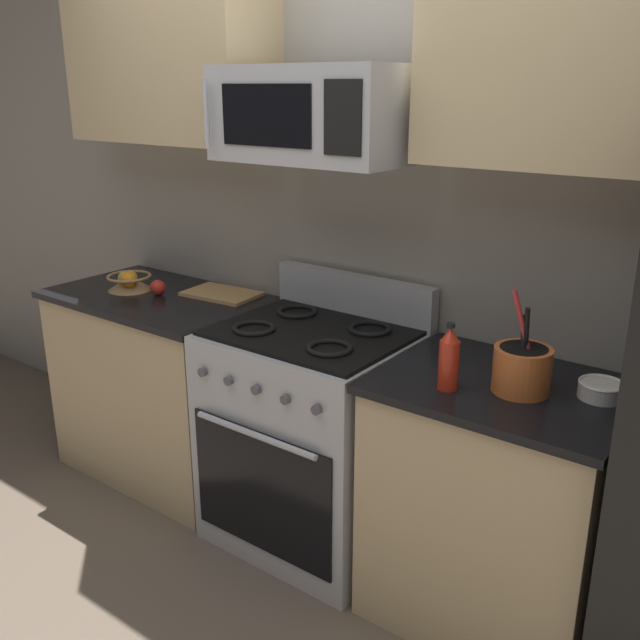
# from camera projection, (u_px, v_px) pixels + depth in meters

# --- Properties ---
(ground_plane) EXTENTS (16.00, 16.00, 0.00)m
(ground_plane) POSITION_uv_depth(u_px,v_px,m) (207.00, 616.00, 2.56)
(ground_plane) COLOR #6B5B4C
(wall_back) EXTENTS (8.00, 0.10, 2.60)m
(wall_back) POSITION_uv_depth(u_px,v_px,m) (369.00, 221.00, 2.92)
(wall_back) COLOR #9E998E
(wall_back) RESTS_ON ground
(counter_left) EXTENTS (1.04, 0.64, 0.91)m
(counter_left) POSITION_uv_depth(u_px,v_px,m) (164.00, 384.00, 3.41)
(counter_left) COLOR tan
(counter_left) RESTS_ON ground
(range_oven) EXTENTS (0.76, 0.68, 1.09)m
(range_oven) POSITION_uv_depth(u_px,v_px,m) (313.00, 434.00, 2.89)
(range_oven) COLOR #B2B5BA
(range_oven) RESTS_ON ground
(counter_right) EXTENTS (0.81, 0.64, 0.91)m
(counter_right) POSITION_uv_depth(u_px,v_px,m) (494.00, 503.00, 2.44)
(counter_right) COLOR tan
(counter_right) RESTS_ON ground
(microwave) EXTENTS (0.72, 0.44, 0.33)m
(microwave) POSITION_uv_depth(u_px,v_px,m) (316.00, 114.00, 2.51)
(microwave) COLOR #B2B5BA
(upper_cabinets_left) EXTENTS (1.03, 0.34, 0.77)m
(upper_cabinets_left) POSITION_uv_depth(u_px,v_px,m) (168.00, 51.00, 3.06)
(upper_cabinets_left) COLOR tan
(upper_cabinets_right) EXTENTS (0.80, 0.34, 0.77)m
(upper_cabinets_right) POSITION_uv_depth(u_px,v_px,m) (560.00, 36.00, 2.08)
(upper_cabinets_right) COLOR tan
(utensil_crock) EXTENTS (0.18, 0.18, 0.33)m
(utensil_crock) POSITION_uv_depth(u_px,v_px,m) (522.00, 368.00, 2.21)
(utensil_crock) COLOR #D1662D
(utensil_crock) RESTS_ON counter_right
(fruit_basket) EXTENTS (0.21, 0.21, 0.10)m
(fruit_basket) POSITION_uv_depth(u_px,v_px,m) (129.00, 281.00, 3.32)
(fruit_basket) COLOR #9E7A4C
(fruit_basket) RESTS_ON counter_left
(apple_loose) EXTENTS (0.07, 0.07, 0.07)m
(apple_loose) POSITION_uv_depth(u_px,v_px,m) (158.00, 287.00, 3.25)
(apple_loose) COLOR red
(apple_loose) RESTS_ON counter_left
(cutting_board) EXTENTS (0.36, 0.25, 0.02)m
(cutting_board) POSITION_uv_depth(u_px,v_px,m) (222.00, 294.00, 3.25)
(cutting_board) COLOR tan
(cutting_board) RESTS_ON counter_left
(bottle_hot_sauce) EXTENTS (0.07, 0.07, 0.22)m
(bottle_hot_sauce) POSITION_uv_depth(u_px,v_px,m) (449.00, 359.00, 2.22)
(bottle_hot_sauce) COLOR red
(bottle_hot_sauce) RESTS_ON counter_right
(prep_bowl) EXTENTS (0.14, 0.14, 0.05)m
(prep_bowl) POSITION_uv_depth(u_px,v_px,m) (601.00, 389.00, 2.18)
(prep_bowl) COLOR white
(prep_bowl) RESTS_ON counter_right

